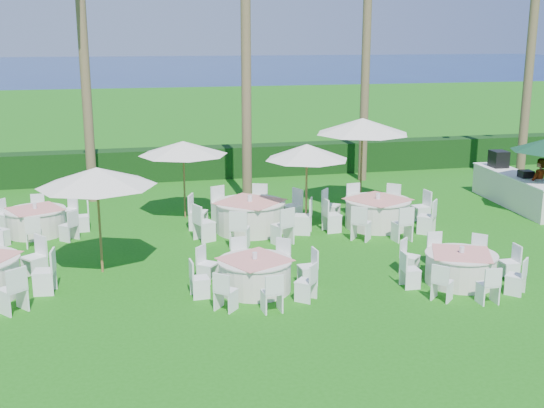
{
  "coord_description": "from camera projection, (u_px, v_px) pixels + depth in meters",
  "views": [
    {
      "loc": [
        -3.51,
        -13.88,
        5.38
      ],
      "look_at": [
        0.31,
        2.14,
        1.3
      ],
      "focal_mm": 45.0,
      "sensor_mm": 36.0,
      "label": 1
    }
  ],
  "objects": [
    {
      "name": "umbrella_d",
      "position": [
        363.0,
        126.0,
        21.46
      ],
      "size": [
        3.0,
        3.0,
        2.86
      ],
      "color": "brown",
      "rests_on": "ground"
    },
    {
      "name": "umbrella_a",
      "position": [
        97.0,
        177.0,
        15.4
      ],
      "size": [
        2.72,
        2.72,
        2.49
      ],
      "color": "brown",
      "rests_on": "ground"
    },
    {
      "name": "palm_b",
      "position": [
        84.0,
        54.0,
        21.64
      ],
      "size": [
        4.14,
        4.4,
        8.73
      ],
      "color": "brown",
      "rests_on": "ground"
    },
    {
      "name": "ground",
      "position": [
        281.0,
        284.0,
        15.19
      ],
      "size": [
        120.0,
        120.0,
        0.0
      ],
      "primitive_type": "plane",
      "color": "#186010",
      "rests_on": "ground"
    },
    {
      "name": "banquet_table_f",
      "position": [
        377.0,
        212.0,
        19.58
      ],
      "size": [
        3.33,
        3.33,
        1.0
      ],
      "color": "silver",
      "rests_on": "ground"
    },
    {
      "name": "staff_person",
      "position": [
        538.0,
        186.0,
        21.04
      ],
      "size": [
        0.75,
        0.64,
        1.73
      ],
      "primitive_type": "imported",
      "rotation": [
        0.0,
        0.0,
        3.57
      ],
      "color": "gray",
      "rests_on": "ground"
    },
    {
      "name": "hedge",
      "position": [
        205.0,
        162.0,
        26.37
      ],
      "size": [
        34.0,
        1.0,
        1.2
      ],
      "primitive_type": "cube",
      "color": "black",
      "rests_on": "ground"
    },
    {
      "name": "banquet_table_c",
      "position": [
        461.0,
        267.0,
        15.14
      ],
      "size": [
        2.77,
        2.77,
        0.85
      ],
      "color": "silver",
      "rests_on": "ground"
    },
    {
      "name": "palm_c",
      "position": [
        246.0,
        4.0,
        21.23
      ],
      "size": [
        4.34,
        4.29,
        11.69
      ],
      "color": "brown",
      "rests_on": "ground"
    },
    {
      "name": "banquet_table_d",
      "position": [
        36.0,
        221.0,
        18.89
      ],
      "size": [
        2.88,
        2.88,
        0.88
      ],
      "color": "silver",
      "rests_on": "ground"
    },
    {
      "name": "palm_d",
      "position": [
        367.0,
        37.0,
        24.83
      ],
      "size": [
        4.25,
        4.37,
        9.7
      ],
      "color": "brown",
      "rests_on": "ground"
    },
    {
      "name": "banquet_table_b",
      "position": [
        255.0,
        274.0,
        14.7
      ],
      "size": [
        2.82,
        2.82,
        0.86
      ],
      "color": "silver",
      "rests_on": "ground"
    },
    {
      "name": "buffet_table",
      "position": [
        516.0,
        189.0,
        22.0
      ],
      "size": [
        1.22,
        4.54,
        1.59
      ],
      "color": "silver",
      "rests_on": "ground"
    },
    {
      "name": "umbrella_b",
      "position": [
        307.0,
        152.0,
        18.69
      ],
      "size": [
        2.34,
        2.34,
        2.49
      ],
      "color": "brown",
      "rests_on": "ground"
    },
    {
      "name": "ocean",
      "position": [
        129.0,
        69.0,
        111.49
      ],
      "size": [
        260.0,
        260.0,
        0.0
      ],
      "primitive_type": "plane",
      "color": "#081755",
      "rests_on": "ground"
    },
    {
      "name": "banquet_table_e",
      "position": [
        250.0,
        216.0,
        19.14
      ],
      "size": [
        3.39,
        3.39,
        1.04
      ],
      "color": "silver",
      "rests_on": "ground"
    },
    {
      "name": "palm_e",
      "position": [
        532.0,
        32.0,
        24.0
      ],
      "size": [
        4.4,
        4.01,
        10.09
      ],
      "color": "brown",
      "rests_on": "ground"
    },
    {
      "name": "umbrella_c",
      "position": [
        183.0,
        148.0,
        20.22
      ],
      "size": [
        2.67,
        2.67,
        2.34
      ],
      "color": "brown",
      "rests_on": "ground"
    }
  ]
}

